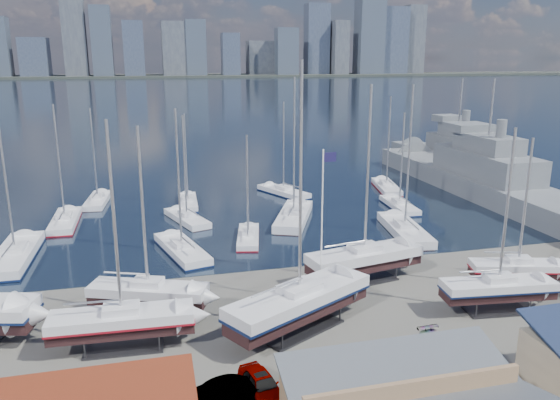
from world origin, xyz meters
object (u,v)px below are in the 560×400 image
object	(u,v)px
naval_ship_east	(484,184)
car_a	(262,384)
naval_ship_west	(456,158)
flagpole	(323,216)

from	to	relation	value
naval_ship_east	car_a	distance (m)	58.67
naval_ship_west	car_a	world-z (taller)	naval_ship_west
naval_ship_west	flagpole	world-z (taller)	naval_ship_west
naval_ship_east	car_a	bearing A→B (deg)	133.66
car_a	flagpole	size ratio (longest dim) A/B	0.34
naval_ship_west	car_a	bearing A→B (deg)	138.14
naval_ship_west	flagpole	distance (m)	65.38
naval_ship_east	flagpole	xyz separation A→B (m)	(-34.93, -29.03, 5.77)
naval_ship_east	car_a	world-z (taller)	naval_ship_east
naval_ship_west	naval_ship_east	bearing A→B (deg)	156.77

